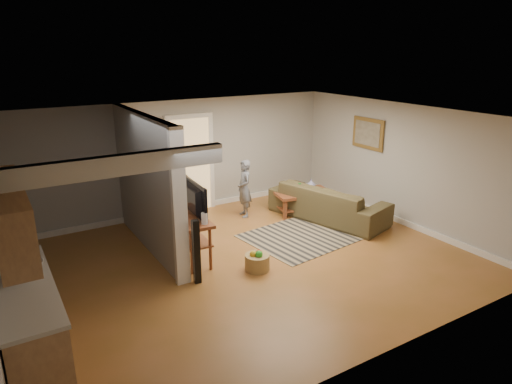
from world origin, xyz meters
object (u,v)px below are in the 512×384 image
(speaker_right, at_px, (164,205))
(toy_basket, at_px, (257,261))
(tv_console, at_px, (190,220))
(speaker_left, at_px, (196,252))
(child, at_px, (245,216))
(coffee_table, at_px, (303,196))
(toddler, at_px, (173,218))
(sofa, at_px, (327,218))

(speaker_right, relative_size, toy_basket, 2.48)
(tv_console, xyz_separation_m, speaker_left, (-0.26, -0.84, -0.21))
(toy_basket, distance_m, child, 2.57)
(coffee_table, distance_m, child, 1.39)
(child, distance_m, toddler, 1.57)
(tv_console, xyz_separation_m, toy_basket, (0.77, -0.97, -0.58))
(tv_console, bearing_deg, speaker_left, -103.58)
(speaker_left, distance_m, child, 3.10)
(coffee_table, relative_size, tv_console, 1.04)
(coffee_table, xyz_separation_m, toy_basket, (-2.35, -1.86, -0.23))
(sofa, height_order, coffee_table, coffee_table)
(toddler, bearing_deg, tv_console, 114.07)
(tv_console, relative_size, speaker_left, 1.24)
(toddler, bearing_deg, toy_basket, 132.51)
(speaker_left, bearing_deg, toy_basket, -1.34)
(speaker_right, bearing_deg, toddler, 58.90)
(coffee_table, height_order, tv_console, tv_console)
(toy_basket, bearing_deg, toddler, 95.78)
(tv_console, bearing_deg, coffee_table, 19.87)
(sofa, distance_m, toy_basket, 2.86)
(sofa, relative_size, toy_basket, 6.22)
(sofa, distance_m, toddler, 3.38)
(speaker_right, bearing_deg, tv_console, -88.98)
(sofa, relative_size, speaker_right, 2.51)
(child, bearing_deg, coffee_table, 79.48)
(speaker_right, height_order, child, speaker_right)
(toy_basket, bearing_deg, sofa, 25.96)
(speaker_left, bearing_deg, speaker_right, 87.23)
(sofa, distance_m, speaker_left, 3.81)
(speaker_right, xyz_separation_m, toddler, (0.37, 0.51, -0.51))
(sofa, bearing_deg, coffee_table, 3.44)
(coffee_table, bearing_deg, sofa, -70.53)
(tv_console, bearing_deg, speaker_right, 90.32)
(sofa, height_order, speaker_right, speaker_right)
(tv_console, xyz_separation_m, child, (1.86, 1.36, -0.73))
(speaker_right, relative_size, child, 0.81)
(tv_console, distance_m, toddler, 2.24)
(sofa, relative_size, speaker_left, 2.44)
(toy_basket, relative_size, child, 0.33)
(coffee_table, relative_size, speaker_right, 1.33)
(tv_console, height_order, toddler, tv_console)
(toy_basket, bearing_deg, tv_console, 128.52)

